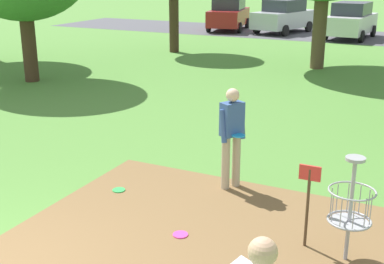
{
  "coord_description": "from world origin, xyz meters",
  "views": [
    {
      "loc": [
        4.64,
        -3.34,
        3.55
      ],
      "look_at": [
        1.16,
        3.76,
        1.0
      ],
      "focal_mm": 47.94,
      "sensor_mm": 36.0,
      "label": 1
    }
  ],
  "objects": [
    {
      "name": "frisbee_near_basket",
      "position": [
        1.71,
        2.27,
        0.01
      ],
      "size": [
        0.21,
        0.21,
        0.02
      ],
      "primitive_type": "cylinder",
      "color": "#E53D99",
      "rests_on": "ground"
    },
    {
      "name": "parked_car_center_right",
      "position": [
        0.14,
        24.53,
        0.92
      ],
      "size": [
        2.22,
        4.33,
        1.84
      ],
      "color": "silver",
      "rests_on": "ground"
    },
    {
      "name": "parked_car_center_left",
      "position": [
        -3.68,
        25.35,
        0.92
      ],
      "size": [
        2.81,
        4.52,
        1.84
      ],
      "color": "#B2B7BC",
      "rests_on": "ground"
    },
    {
      "name": "dirt_tee_pad",
      "position": [
        2.31,
        2.26,
        0.0
      ],
      "size": [
        5.7,
        4.33,
        0.01
      ],
      "primitive_type": "cube",
      "color": "brown",
      "rests_on": "ground"
    },
    {
      "name": "parking_lot_strip",
      "position": [
        0.0,
        25.32,
        0.0
      ],
      "size": [
        36.0,
        6.0,
        0.01
      ],
      "primitive_type": "cube",
      "color": "#4C4C51",
      "rests_on": "ground"
    },
    {
      "name": "parked_car_leftmost",
      "position": [
        -6.95,
        25.17,
        0.92
      ],
      "size": [
        2.58,
        4.47,
        1.84
      ],
      "color": "maroon",
      "rests_on": "ground"
    },
    {
      "name": "frisbee_by_tee",
      "position": [
        0.1,
        3.14,
        0.01
      ],
      "size": [
        0.21,
        0.21,
        0.02
      ],
      "primitive_type": "cylinder",
      "color": "green",
      "rests_on": "ground"
    },
    {
      "name": "player_waiting_left",
      "position": [
        1.71,
        4.1,
        0.97
      ],
      "size": [
        0.45,
        0.49,
        1.71
      ],
      "color": "tan",
      "rests_on": "ground"
    },
    {
      "name": "disc_golf_basket",
      "position": [
        3.82,
        2.66,
        0.75
      ],
      "size": [
        0.98,
        0.58,
        1.39
      ],
      "color": "#9E9EA3",
      "rests_on": "ground"
    }
  ]
}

